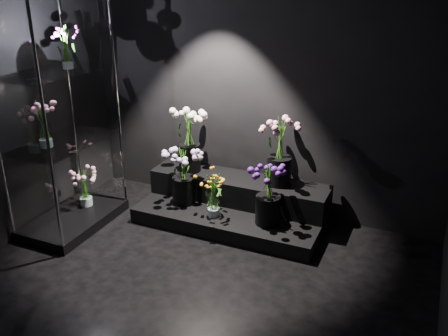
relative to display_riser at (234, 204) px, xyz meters
The scene contains 12 objects.
floor 1.62m from the display_riser, 85.62° to the right, with size 4.00×4.00×0.00m, color black.
wall_back 1.29m from the display_riser, 72.66° to the left, with size 4.00×4.00×0.00m, color black.
display_riser is the anchor object (origin of this frame).
display_case 2.01m from the display_riser, 152.09° to the right, with size 0.66×1.10×2.41m.
bouquet_orange_bells 0.40m from the display_riser, 109.18° to the right, with size 0.25×0.25×0.49m.
bouquet_lilac 0.65m from the display_riser, 162.92° to the right, with size 0.39×0.39×0.64m.
bouquet_purple 0.61m from the display_riser, 26.88° to the right, with size 0.35×0.35×0.63m.
bouquet_cream_roses 0.89m from the display_riser, behind, with size 0.48×0.48×0.70m.
bouquet_pink_roses 0.82m from the display_riser, 18.06° to the left, with size 0.45×0.45×0.73m.
bouquet_case_pink 2.12m from the display_riser, 147.85° to the right, with size 0.34×0.34×0.47m.
bouquet_case_magenta 2.33m from the display_riser, 155.85° to the right, with size 0.26×0.26×0.40m.
bouquet_case_base_pink 1.65m from the display_riser, 159.76° to the right, with size 0.31×0.31×0.42m.
Camera 1 is at (1.72, -2.86, 2.65)m, focal length 40.00 mm.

